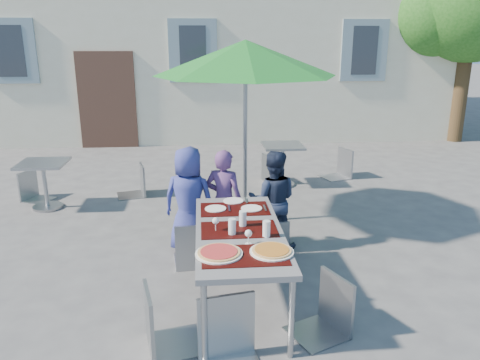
{
  "coord_description": "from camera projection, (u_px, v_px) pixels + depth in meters",
  "views": [
    {
      "loc": [
        0.13,
        -3.59,
        2.44
      ],
      "look_at": [
        0.55,
        1.32,
        0.96
      ],
      "focal_mm": 35.0,
      "sensor_mm": 36.0,
      "label": 1
    }
  ],
  "objects": [
    {
      "name": "ground",
      "position": [
        191.0,
        329.0,
        4.12
      ],
      "size": [
        90.0,
        90.0,
        0.0
      ],
      "primitive_type": "plane",
      "color": "#454547",
      "rests_on": "ground"
    },
    {
      "name": "tree",
      "position": [
        473.0,
        4.0,
        10.91
      ],
      "size": [
        3.6,
        3.0,
        4.7
      ],
      "color": "#402F1B",
      "rests_on": "ground"
    },
    {
      "name": "dining_table",
      "position": [
        239.0,
        235.0,
        4.35
      ],
      "size": [
        0.8,
        1.85,
        0.76
      ],
      "color": "#4B4B50",
      "rests_on": "ground"
    },
    {
      "name": "pizza_near_left",
      "position": [
        219.0,
        253.0,
        3.82
      ],
      "size": [
        0.39,
        0.39,
        0.03
      ],
      "color": "white",
      "rests_on": "dining_table"
    },
    {
      "name": "pizza_near_right",
      "position": [
        272.0,
        251.0,
        3.86
      ],
      "size": [
        0.37,
        0.37,
        0.03
      ],
      "color": "white",
      "rests_on": "dining_table"
    },
    {
      "name": "glassware",
      "position": [
        244.0,
        225.0,
        4.23
      ],
      "size": [
        0.51,
        0.47,
        0.15
      ],
      "color": "silver",
      "rests_on": "dining_table"
    },
    {
      "name": "place_settings",
      "position": [
        234.0,
        206.0,
        4.93
      ],
      "size": [
        0.63,
        0.47,
        0.01
      ],
      "color": "white",
      "rests_on": "dining_table"
    },
    {
      "name": "child_0",
      "position": [
        189.0,
        200.0,
        5.49
      ],
      "size": [
        0.71,
        0.57,
        1.27
      ],
      "primitive_type": "imported",
      "rotation": [
        0.0,
        0.0,
        2.85
      ],
      "color": "navy",
      "rests_on": "ground"
    },
    {
      "name": "child_1",
      "position": [
        224.0,
        201.0,
        5.5
      ],
      "size": [
        0.53,
        0.45,
        1.24
      ],
      "primitive_type": "imported",
      "rotation": [
        0.0,
        0.0,
        2.75
      ],
      "color": "#55336A",
      "rests_on": "ground"
    },
    {
      "name": "child_2",
      "position": [
        273.0,
        201.0,
        5.55
      ],
      "size": [
        0.64,
        0.43,
        1.21
      ],
      "primitive_type": "imported",
      "rotation": [
        0.0,
        0.0,
        2.98
      ],
      "color": "#1C253D",
      "rests_on": "ground"
    },
    {
      "name": "chair_0",
      "position": [
        194.0,
        216.0,
        5.1
      ],
      "size": [
        0.49,
        0.49,
        1.01
      ],
      "color": "#90959B",
      "rests_on": "ground"
    },
    {
      "name": "chair_1",
      "position": [
        221.0,
        207.0,
        5.4
      ],
      "size": [
        0.58,
        0.59,
        1.0
      ],
      "color": "gray",
      "rests_on": "ground"
    },
    {
      "name": "chair_2",
      "position": [
        270.0,
        216.0,
        5.27
      ],
      "size": [
        0.47,
        0.47,
        0.92
      ],
      "color": "gray",
      "rests_on": "ground"
    },
    {
      "name": "chair_3",
      "position": [
        160.0,
        283.0,
        3.7
      ],
      "size": [
        0.54,
        0.53,
        1.01
      ],
      "color": "gray",
      "rests_on": "ground"
    },
    {
      "name": "chair_4",
      "position": [
        329.0,
        272.0,
        3.92
      ],
      "size": [
        0.57,
        0.57,
        0.97
      ],
      "color": "gray",
      "rests_on": "ground"
    },
    {
      "name": "chair_5",
      "position": [
        229.0,
        295.0,
        3.49
      ],
      "size": [
        0.54,
        0.55,
        1.04
      ],
      "color": "#93999E",
      "rests_on": "ground"
    },
    {
      "name": "patio_umbrella",
      "position": [
        245.0,
        60.0,
        5.9
      ],
      "size": [
        2.36,
        2.36,
        2.44
      ],
      "color": "#96979C",
      "rests_on": "ground"
    },
    {
      "name": "cafe_table_0",
      "position": [
        44.0,
        178.0,
        6.94
      ],
      "size": [
        0.67,
        0.67,
        0.72
      ],
      "color": "#96979C",
      "rests_on": "ground"
    },
    {
      "name": "bg_chair_l_0",
      "position": [
        30.0,
        169.0,
        7.3
      ],
      "size": [
        0.52,
        0.52,
        0.88
      ],
      "color": "gray",
      "rests_on": "ground"
    },
    {
      "name": "bg_chair_r_0",
      "position": [
        135.0,
        162.0,
        7.5
      ],
      "size": [
        0.52,
        0.51,
        0.96
      ],
      "color": "gray",
      "rests_on": "ground"
    },
    {
      "name": "cafe_table_1",
      "position": [
        283.0,
        158.0,
        8.05
      ],
      "size": [
        0.68,
        0.68,
        0.72
      ],
      "color": "#96979C",
      "rests_on": "ground"
    },
    {
      "name": "bg_chair_l_1",
      "position": [
        272.0,
        152.0,
        8.22
      ],
      "size": [
        0.52,
        0.52,
        0.94
      ],
      "color": "gray",
      "rests_on": "ground"
    },
    {
      "name": "bg_chair_r_1",
      "position": [
        341.0,
        146.0,
        8.49
      ],
      "size": [
        0.57,
        0.56,
        1.0
      ],
      "color": "#93989F",
      "rests_on": "ground"
    }
  ]
}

